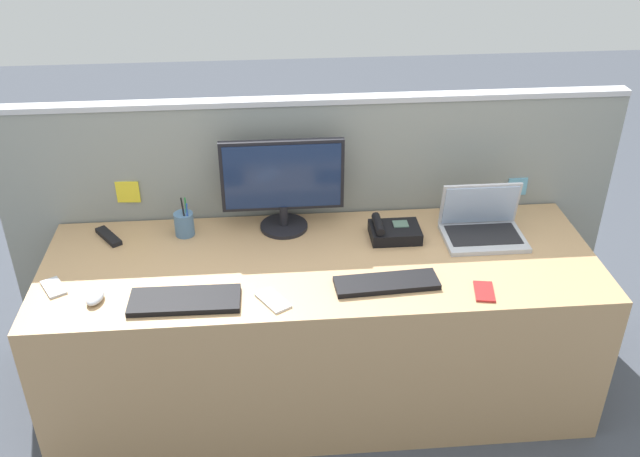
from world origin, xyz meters
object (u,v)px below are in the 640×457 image
laptop (482,224)px  desk_phone (393,231)px  cell_phone_white_slab (273,300)px  cell_phone_red_case (484,291)px  keyboard_spare (185,300)px  keyboard_main (387,283)px  computer_mouse_right_hand (95,297)px  cell_phone_silver_slab (54,287)px  desktop_monitor (283,181)px  pen_cup (184,224)px  tv_remote (109,236)px

laptop → desk_phone: bearing=178.0°
cell_phone_white_slab → cell_phone_red_case: bearing=-32.6°
keyboard_spare → keyboard_main: bearing=4.4°
keyboard_spare → cell_phone_red_case: (1.13, -0.03, -0.01)m
cell_phone_red_case → computer_mouse_right_hand: bearing=-172.5°
desk_phone → cell_phone_silver_slab: size_ratio=1.63×
desktop_monitor → pen_cup: 0.46m
desktop_monitor → desk_phone: bearing=-15.8°
cell_phone_red_case → laptop: bearing=86.0°
desktop_monitor → tv_remote: (-0.75, -0.03, -0.21)m
desk_phone → cell_phone_white_slab: size_ratio=1.45×
desk_phone → cell_phone_white_slab: bearing=-141.7°
cell_phone_silver_slab → keyboard_main: bearing=-34.2°
desktop_monitor → cell_phone_white_slab: desktop_monitor is taller
desktop_monitor → laptop: 0.87m
cell_phone_red_case → pen_cup: bearing=165.9°
keyboard_main → cell_phone_silver_slab: 1.28m
cell_phone_silver_slab → tv_remote: size_ratio=0.76×
cell_phone_silver_slab → desktop_monitor: bearing=-6.8°
desk_phone → keyboard_main: size_ratio=0.53×
desk_phone → cell_phone_red_case: (0.27, -0.43, -0.03)m
cell_phone_silver_slab → cell_phone_white_slab: same height
desktop_monitor → computer_mouse_right_hand: bearing=-146.2°
desk_phone → cell_phone_red_case: size_ratio=1.65×
keyboard_spare → computer_mouse_right_hand: 0.34m
cell_phone_silver_slab → cell_phone_red_case: same height
computer_mouse_right_hand → cell_phone_white_slab: 0.66m
computer_mouse_right_hand → cell_phone_red_case: 1.46m
computer_mouse_right_hand → cell_phone_red_case: (1.46, -0.07, -0.01)m
cell_phone_white_slab → tv_remote: tv_remote is taller
computer_mouse_right_hand → tv_remote: 0.45m
laptop → keyboard_spare: bearing=-162.8°
desktop_monitor → keyboard_spare: 0.69m
laptop → cell_phone_red_case: size_ratio=2.66×
cell_phone_silver_slab → desk_phone: bearing=-19.4°
desktop_monitor → tv_remote: bearing=-177.4°
desktop_monitor → desk_phone: size_ratio=2.47×
desk_phone → computer_mouse_right_hand: desk_phone is taller
laptop → cell_phone_silver_slab: 1.76m
desk_phone → pen_cup: bearing=173.5°
keyboard_spare → tv_remote: bearing=127.3°
keyboard_spare → cell_phone_white_slab: (0.33, -0.02, -0.01)m
pen_cup → tv_remote: bearing=-179.1°
keyboard_main → tv_remote: 1.21m
pen_cup → cell_phone_white_slab: bearing=-54.8°
laptop → cell_phone_white_slab: bearing=-156.1°
cell_phone_red_case → desktop_monitor: bearing=153.2°
pen_cup → cell_phone_silver_slab: bearing=-142.6°
desktop_monitor → tv_remote: size_ratio=3.07×
laptop → tv_remote: laptop is taller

